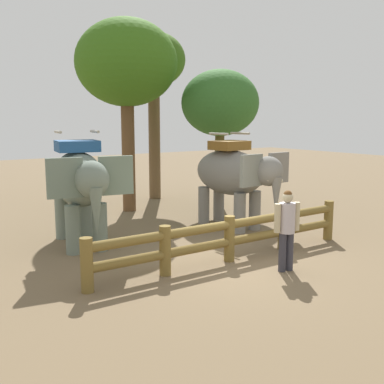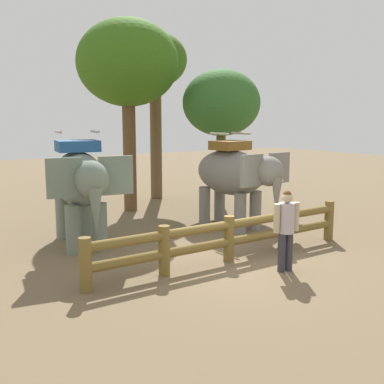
{
  "view_description": "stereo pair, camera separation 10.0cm",
  "coord_description": "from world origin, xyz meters",
  "px_view_note": "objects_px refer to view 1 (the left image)",
  "views": [
    {
      "loc": [
        -6.5,
        -7.77,
        3.24
      ],
      "look_at": [
        0.0,
        1.73,
        1.4
      ],
      "focal_mm": 43.63,
      "sensor_mm": 36.0,
      "label": 1
    },
    {
      "loc": [
        -6.42,
        -7.83,
        3.24
      ],
      "look_at": [
        0.0,
        1.73,
        1.4
      ],
      "focal_mm": 43.63,
      "sensor_mm": 36.0,
      "label": 2
    }
  ],
  "objects_px": {
    "tree_far_right": "(220,104)",
    "elephant_center": "(234,175)",
    "tourist_woman_in_black": "(287,225)",
    "elephant_near_left": "(80,182)",
    "tree_back_center": "(153,65)",
    "tree_far_left": "(126,65)",
    "log_fence": "(229,235)"
  },
  "relations": [
    {
      "from": "tourist_woman_in_black",
      "to": "tree_back_center",
      "type": "xyz_separation_m",
      "value": [
        2.25,
        9.49,
        4.25
      ]
    },
    {
      "from": "elephant_near_left",
      "to": "tree_far_right",
      "type": "bearing_deg",
      "value": 19.03
    },
    {
      "from": "elephant_near_left",
      "to": "tree_far_left",
      "type": "relative_size",
      "value": 0.53
    },
    {
      "from": "tourist_woman_in_black",
      "to": "tree_far_left",
      "type": "bearing_deg",
      "value": 88.31
    },
    {
      "from": "tourist_woman_in_black",
      "to": "elephant_near_left",
      "type": "bearing_deg",
      "value": 123.73
    },
    {
      "from": "tree_far_right",
      "to": "tree_back_center",
      "type": "bearing_deg",
      "value": 105.57
    },
    {
      "from": "log_fence",
      "to": "elephant_center",
      "type": "relative_size",
      "value": 2.14
    },
    {
      "from": "tree_far_left",
      "to": "tree_far_right",
      "type": "height_order",
      "value": "tree_far_left"
    },
    {
      "from": "tourist_woman_in_black",
      "to": "tree_back_center",
      "type": "bearing_deg",
      "value": 76.67
    },
    {
      "from": "log_fence",
      "to": "elephant_near_left",
      "type": "distance_m",
      "value": 3.98
    },
    {
      "from": "elephant_near_left",
      "to": "tree_far_left",
      "type": "distance_m",
      "value": 5.75
    },
    {
      "from": "elephant_near_left",
      "to": "elephant_center",
      "type": "bearing_deg",
      "value": -7.44
    },
    {
      "from": "elephant_near_left",
      "to": "tourist_woman_in_black",
      "type": "xyz_separation_m",
      "value": [
        2.87,
        -4.3,
        -0.64
      ]
    },
    {
      "from": "tourist_woman_in_black",
      "to": "tree_far_right",
      "type": "bearing_deg",
      "value": 63.87
    },
    {
      "from": "tree_far_right",
      "to": "tourist_woman_in_black",
      "type": "bearing_deg",
      "value": -116.13
    },
    {
      "from": "tree_far_left",
      "to": "tree_far_right",
      "type": "xyz_separation_m",
      "value": [
        2.89,
        -1.43,
        -1.29
      ]
    },
    {
      "from": "tree_far_left",
      "to": "tree_back_center",
      "type": "distance_m",
      "value": 2.65
    },
    {
      "from": "log_fence",
      "to": "elephant_near_left",
      "type": "bearing_deg",
      "value": 126.78
    },
    {
      "from": "elephant_center",
      "to": "tree_far_right",
      "type": "distance_m",
      "value": 3.72
    },
    {
      "from": "tree_far_right",
      "to": "elephant_center",
      "type": "bearing_deg",
      "value": -119.64
    },
    {
      "from": "log_fence",
      "to": "elephant_center",
      "type": "height_order",
      "value": "elephant_center"
    },
    {
      "from": "log_fence",
      "to": "elephant_center",
      "type": "distance_m",
      "value": 3.45
    },
    {
      "from": "elephant_near_left",
      "to": "tree_far_left",
      "type": "height_order",
      "value": "tree_far_left"
    },
    {
      "from": "elephant_center",
      "to": "elephant_near_left",
      "type": "bearing_deg",
      "value": 172.56
    },
    {
      "from": "tree_far_left",
      "to": "elephant_near_left",
      "type": "bearing_deg",
      "value": -131.58
    },
    {
      "from": "tourist_woman_in_black",
      "to": "tree_back_center",
      "type": "distance_m",
      "value": 10.64
    },
    {
      "from": "elephant_center",
      "to": "tourist_woman_in_black",
      "type": "distance_m",
      "value": 4.09
    },
    {
      "from": "elephant_center",
      "to": "tourist_woman_in_black",
      "type": "bearing_deg",
      "value": -113.48
    },
    {
      "from": "elephant_center",
      "to": "tree_far_left",
      "type": "distance_m",
      "value": 5.5
    },
    {
      "from": "log_fence",
      "to": "tree_far_left",
      "type": "height_order",
      "value": "tree_far_left"
    },
    {
      "from": "tree_back_center",
      "to": "tourist_woman_in_black",
      "type": "bearing_deg",
      "value": -103.33
    },
    {
      "from": "tree_far_left",
      "to": "tree_back_center",
      "type": "relative_size",
      "value": 1.0
    }
  ]
}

